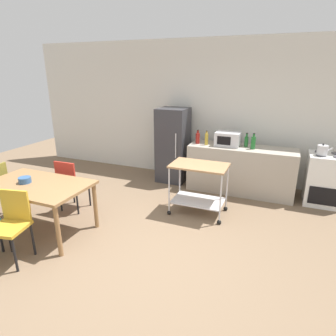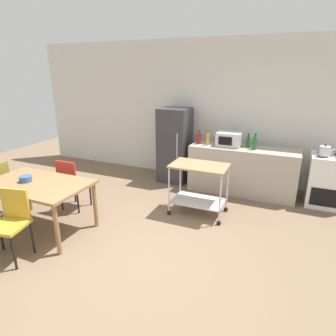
% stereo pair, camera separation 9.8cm
% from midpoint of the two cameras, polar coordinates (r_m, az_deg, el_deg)
% --- Properties ---
extents(ground_plane, '(12.00, 12.00, 0.00)m').
position_cam_midpoint_polar(ground_plane, '(3.94, -6.91, -16.52)').
color(ground_plane, brown).
extents(back_wall, '(8.40, 0.12, 2.90)m').
position_cam_midpoint_polar(back_wall, '(6.26, 7.06, 11.10)').
color(back_wall, silver).
rests_on(back_wall, ground_plane).
extents(kitchen_counter, '(2.00, 0.64, 0.90)m').
position_cam_midpoint_polar(kitchen_counter, '(5.73, 13.74, -0.31)').
color(kitchen_counter, '#A89E8E').
rests_on(kitchen_counter, ground_plane).
extents(dining_table, '(1.50, 0.90, 0.75)m').
position_cam_midpoint_polar(dining_table, '(4.53, -25.17, -3.78)').
color(dining_table, olive).
rests_on(dining_table, ground_plane).
extents(chair_red, '(0.41, 0.41, 0.89)m').
position_cam_midpoint_polar(chair_red, '(5.06, -19.25, -2.57)').
color(chair_red, '#B72D23').
rests_on(chair_red, ground_plane).
extents(chair_mustard, '(0.47, 0.47, 0.89)m').
position_cam_midpoint_polar(chair_mustard, '(4.07, -29.28, -9.31)').
color(chair_mustard, gold).
rests_on(chair_mustard, ground_plane).
extents(stove_oven, '(0.60, 0.61, 0.92)m').
position_cam_midpoint_polar(stove_oven, '(5.75, 28.17, -1.99)').
color(stove_oven, white).
rests_on(stove_oven, ground_plane).
extents(refrigerator, '(0.60, 0.63, 1.55)m').
position_cam_midpoint_polar(refrigerator, '(6.09, 0.53, 4.55)').
color(refrigerator, '#333338').
rests_on(refrigerator, ground_plane).
extents(kitchen_cart, '(0.91, 0.57, 0.85)m').
position_cam_midpoint_polar(kitchen_cart, '(4.69, 5.54, -2.55)').
color(kitchen_cart, '#A37A51').
rests_on(kitchen_cart, ground_plane).
extents(bottle_soda, '(0.08, 0.08, 0.28)m').
position_cam_midpoint_polar(bottle_soda, '(5.71, 5.43, 5.96)').
color(bottle_soda, maroon).
rests_on(bottle_soda, kitchen_counter).
extents(bottle_soy_sauce, '(0.07, 0.07, 0.28)m').
position_cam_midpoint_polar(bottle_soy_sauce, '(5.63, 7.15, 5.78)').
color(bottle_soy_sauce, gold).
rests_on(bottle_soy_sauce, kitchen_counter).
extents(microwave, '(0.46, 0.35, 0.26)m').
position_cam_midpoint_polar(microwave, '(5.63, 11.29, 5.69)').
color(microwave, silver).
rests_on(microwave, kitchen_counter).
extents(bottle_sesame_oil, '(0.07, 0.07, 0.26)m').
position_cam_midpoint_polar(bottle_sesame_oil, '(5.64, 14.81, 5.16)').
color(bottle_sesame_oil, '#1E6628').
rests_on(bottle_sesame_oil, kitchen_counter).
extents(bottle_wine, '(0.08, 0.08, 0.30)m').
position_cam_midpoint_polar(bottle_wine, '(5.49, 16.09, 4.88)').
color(bottle_wine, '#1E6628').
rests_on(bottle_wine, kitchen_counter).
extents(fruit_bowl, '(0.17, 0.17, 0.08)m').
position_cam_midpoint_polar(fruit_bowl, '(4.59, -27.11, -2.14)').
color(fruit_bowl, '#33598C').
rests_on(fruit_bowl, dining_table).
extents(kettle, '(0.24, 0.17, 0.19)m').
position_cam_midpoint_polar(kettle, '(5.49, 27.90, 3.19)').
color(kettle, silver).
rests_on(kettle, stove_oven).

